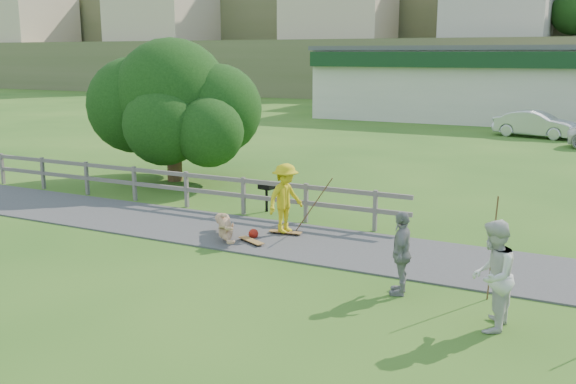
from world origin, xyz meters
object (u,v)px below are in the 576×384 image
object	(u,v)px
spectator_b	(401,253)
skater_fallen	(226,226)
skater_rider	(285,202)
spectator_a	(492,276)
tree	(173,123)
bbq	(267,197)
car_silver	(536,124)

from	to	relation	value
spectator_b	skater_fallen	bearing A→B (deg)	-119.10
skater_fallen	spectator_b	world-z (taller)	spectator_b
skater_rider	spectator_a	world-z (taller)	spectator_a
tree	bbq	size ratio (longest dim) A/B	7.38
skater_fallen	bbq	world-z (taller)	bbq
skater_rider	spectator_a	xyz separation A→B (m)	(5.68, -3.55, 0.06)
tree	bbq	xyz separation A→B (m)	(5.28, -2.65, -1.68)
skater_rider	skater_fallen	world-z (taller)	skater_rider
car_silver	skater_rider	bearing A→B (deg)	-174.59
skater_fallen	tree	distance (m)	8.25
skater_rider	spectator_b	size ratio (longest dim) A/B	1.07
spectator_a	bbq	world-z (taller)	spectator_a
skater_fallen	car_silver	distance (m)	25.34
skater_rider	skater_fallen	size ratio (longest dim) A/B	0.98
skater_fallen	tree	bearing A→B (deg)	97.53
skater_rider	car_silver	world-z (taller)	skater_rider
spectator_b	car_silver	size ratio (longest dim) A/B	0.37
car_silver	tree	bearing A→B (deg)	165.28
skater_rider	car_silver	bearing A→B (deg)	8.77
car_silver	bbq	size ratio (longest dim) A/B	4.94
tree	bbq	distance (m)	6.14
skater_fallen	spectator_b	xyz separation A→B (m)	(5.03, -1.66, 0.50)
skater_fallen	bbq	distance (m)	3.03
spectator_b	bbq	xyz separation A→B (m)	(-5.49, 4.66, -0.38)
tree	bbq	world-z (taller)	tree
car_silver	spectator_a	bearing A→B (deg)	-161.74
spectator_b	tree	xyz separation A→B (m)	(-10.77, 7.31, 1.30)
skater_rider	spectator_a	size ratio (longest dim) A/B	0.93
skater_fallen	spectator_b	size ratio (longest dim) A/B	1.10
skater_rider	skater_fallen	xyz separation A→B (m)	(-1.19, -0.97, -0.56)
spectator_a	skater_rider	bearing A→B (deg)	-120.09
spectator_b	tree	size ratio (longest dim) A/B	0.25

